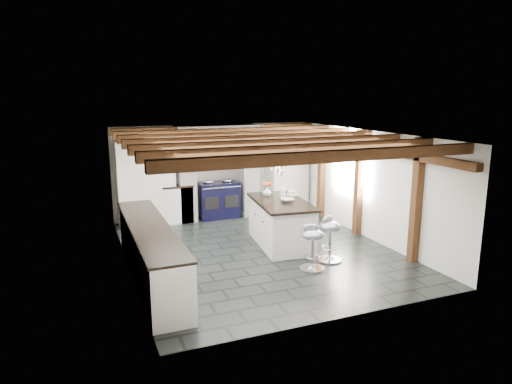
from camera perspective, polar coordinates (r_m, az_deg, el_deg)
name	(u,v)px	position (r m, az deg, el deg)	size (l,w,h in m)	color
ground	(259,250)	(9.11, 0.36, -7.32)	(6.00, 6.00, 0.00)	black
room_shell	(208,187)	(9.93, -6.00, 0.64)	(6.00, 6.03, 6.00)	white
range_cooker	(218,199)	(11.41, -4.75, -0.90)	(1.00, 0.63, 0.99)	black
kitchen_island	(281,222)	(9.35, 3.10, -3.79)	(1.20, 1.98, 1.23)	white
bar_stool_near	(330,233)	(8.53, 9.19, -5.13)	(0.55, 0.55, 0.85)	silver
bar_stool_far	(313,242)	(8.09, 7.08, -6.20)	(0.52, 0.52, 0.81)	silver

